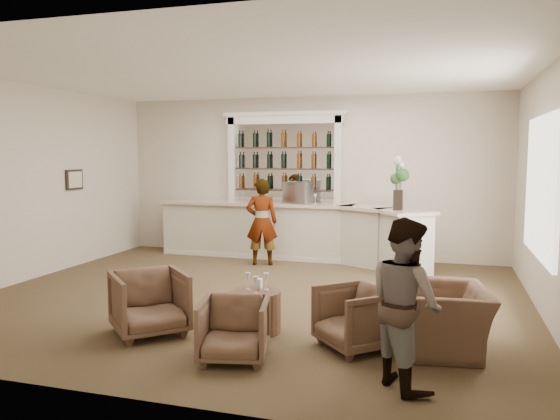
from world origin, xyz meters
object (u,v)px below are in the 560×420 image
object	(u,v)px
bar_counter	(294,231)
guest	(405,303)
espresso_machine	(298,193)
armchair_right	(356,318)
flower_vase	(398,180)
armchair_far	(442,319)
cocktail_table	(256,311)
armchair_left	(150,303)
sommelier	(262,222)
armchair_center	(234,329)

from	to	relation	value
bar_counter	guest	xyz separation A→B (m)	(2.58, -5.51, 0.21)
bar_counter	espresso_machine	distance (m)	0.79
bar_counter	armchair_right	xyz separation A→B (m)	(2.00, -4.67, -0.23)
bar_counter	flower_vase	size ratio (longest dim) A/B	6.05
armchair_far	flower_vase	bearing A→B (deg)	-177.30
cocktail_table	flower_vase	distance (m)	4.27
armchair_left	armchair_right	size ratio (longest dim) A/B	1.10
guest	espresso_machine	world-z (taller)	espresso_machine
guest	sommelier	bearing A→B (deg)	-5.81
armchair_left	flower_vase	world-z (taller)	flower_vase
armchair_center	armchair_far	world-z (taller)	armchair_far
flower_vase	cocktail_table	bearing A→B (deg)	-109.46
flower_vase	armchair_left	bearing A→B (deg)	-120.75
bar_counter	sommelier	distance (m)	0.85
armchair_far	espresso_machine	xyz separation A→B (m)	(-2.83, 4.46, 1.01)
espresso_machine	armchair_center	bearing A→B (deg)	-70.33
bar_counter	armchair_right	distance (m)	5.09
bar_counter	cocktail_table	xyz separation A→B (m)	(0.76, -4.46, -0.32)
armchair_center	guest	bearing A→B (deg)	-16.95
cocktail_table	armchair_far	distance (m)	2.15
cocktail_table	armchair_center	size ratio (longest dim) A/B	0.84
armchair_right	espresso_machine	xyz separation A→B (m)	(-1.91, 4.68, 1.01)
guest	armchair_right	distance (m)	1.11
armchair_right	armchair_left	bearing A→B (deg)	-127.61
flower_vase	armchair_right	bearing A→B (deg)	-91.47
cocktail_table	guest	world-z (taller)	guest
armchair_far	armchair_right	bearing A→B (deg)	-85.58
bar_counter	guest	distance (m)	6.08
cocktail_table	armchair_far	xyz separation A→B (m)	(2.15, 0.01, 0.10)
armchair_left	armchair_far	size ratio (longest dim) A/B	0.77
guest	armchair_far	world-z (taller)	guest
cocktail_table	flower_vase	xyz separation A→B (m)	(1.34, 3.80, 1.42)
sommelier	armchair_far	distance (m)	5.08
cocktail_table	armchair_right	world-z (taller)	armchair_right
flower_vase	espresso_machine	bearing A→B (deg)	161.72
armchair_left	espresso_machine	bearing A→B (deg)	39.10
espresso_machine	armchair_right	bearing A→B (deg)	-56.03
cocktail_table	armchair_center	xyz separation A→B (m)	(0.08, -0.92, 0.07)
sommelier	armchair_right	xyz separation A→B (m)	(2.46, -4.00, -0.49)
guest	armchair_left	bearing A→B (deg)	40.84
armchair_left	armchair_far	world-z (taller)	armchair_left
bar_counter	armchair_far	size ratio (longest dim) A/B	5.29
armchair_right	flower_vase	bearing A→B (deg)	135.35
espresso_machine	flower_vase	bearing A→B (deg)	-6.54
guest	flower_vase	distance (m)	4.95
bar_counter	sommelier	world-z (taller)	sommelier
armchair_far	espresso_machine	size ratio (longest dim) A/B	2.18
armchair_center	armchair_far	distance (m)	2.27
espresso_machine	armchair_far	bearing A→B (deg)	-45.89
sommelier	armchair_left	distance (m)	4.26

